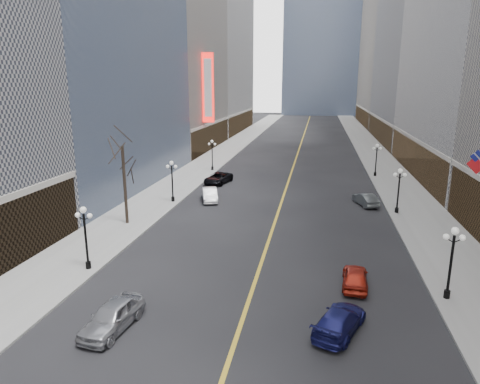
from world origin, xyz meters
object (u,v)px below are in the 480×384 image
at_px(streetlamp_east_2, 399,186).
at_px(streetlamp_west_1, 85,231).
at_px(streetlamp_east_3, 376,156).
at_px(car_nb_mid, 210,195).
at_px(streetlamp_west_3, 212,152).
at_px(streetlamp_east_1, 452,256).
at_px(car_nb_far, 218,178).
at_px(streetlamp_west_2, 172,177).
at_px(car_nb_near, 112,316).
at_px(car_sb_mid, 355,277).
at_px(car_sb_near, 339,320).
at_px(car_sb_far, 365,199).

distance_m(streetlamp_east_2, streetlamp_west_1, 29.68).
distance_m(streetlamp_east_3, car_nb_mid, 25.88).
xyz_separation_m(streetlamp_east_3, streetlamp_west_3, (-23.60, 0.00, 0.00)).
bearing_deg(streetlamp_west_1, streetlamp_east_1, 0.00).
xyz_separation_m(car_nb_mid, car_nb_far, (-1.04, 8.54, -0.01)).
bearing_deg(car_nb_far, streetlamp_west_2, -93.79).
height_order(streetlamp_west_1, car_nb_near, streetlamp_west_1).
bearing_deg(streetlamp_west_3, streetlamp_east_1, -56.75).
xyz_separation_m(car_nb_mid, car_sb_mid, (14.40, -18.58, -0.06)).
xyz_separation_m(streetlamp_east_2, car_nb_far, (-20.80, 9.96, -2.18)).
bearing_deg(streetlamp_west_3, streetlamp_east_2, -37.33).
bearing_deg(car_sb_near, car_nb_mid, -39.75).
height_order(streetlamp_east_2, streetlamp_east_3, same).
bearing_deg(car_sb_mid, streetlamp_east_3, -94.88).
bearing_deg(car_nb_far, streetlamp_west_1, -83.81).
relative_size(streetlamp_east_1, car_sb_near, 1.00).
bearing_deg(streetlamp_west_3, car_nb_near, -83.11).
bearing_deg(streetlamp_east_1, streetlamp_west_1, 180.00).
height_order(car_nb_near, car_sb_far, car_nb_near).
bearing_deg(streetlamp_west_2, car_nb_mid, 20.28).
bearing_deg(streetlamp_east_1, streetlamp_west_2, 142.67).
distance_m(streetlamp_west_1, car_nb_near, 8.64).
bearing_deg(car_sb_near, streetlamp_west_1, 6.20).
bearing_deg(car_sb_far, car_nb_near, 41.41).
bearing_deg(car_nb_far, streetlamp_east_2, -13.68).
bearing_deg(streetlamp_east_3, car_nb_far, -158.87).
relative_size(streetlamp_east_1, streetlamp_west_3, 1.00).
bearing_deg(car_sb_mid, streetlamp_east_2, -103.55).
xyz_separation_m(streetlamp_east_1, car_sb_far, (-2.80, 20.65, -2.23)).
height_order(streetlamp_east_1, streetlamp_west_2, same).
relative_size(streetlamp_east_3, streetlamp_west_2, 1.00).
relative_size(streetlamp_east_3, car_nb_far, 0.88).
bearing_deg(streetlamp_east_1, car_sb_far, 97.72).
bearing_deg(car_nb_mid, streetlamp_west_3, 85.19).
xyz_separation_m(streetlamp_east_2, streetlamp_west_3, (-23.60, 18.00, 0.00)).
bearing_deg(car_nb_near, car_sb_mid, 36.58).
distance_m(streetlamp_east_1, car_sb_mid, 5.86).
bearing_deg(streetlamp_east_1, streetlamp_east_3, 90.00).
height_order(car_nb_near, car_sb_near, car_nb_near).
bearing_deg(car_nb_near, car_sb_near, 16.19).
bearing_deg(streetlamp_east_1, streetlamp_east_2, 90.00).
distance_m(streetlamp_west_1, streetlamp_west_3, 36.00).
height_order(streetlamp_east_1, streetlamp_east_2, same).
distance_m(streetlamp_east_1, streetlamp_west_1, 23.60).
xyz_separation_m(car_nb_near, car_sb_mid, (13.10, 7.45, -0.09)).
bearing_deg(car_sb_far, car_sb_mid, 63.92).
height_order(car_nb_far, car_sb_mid, car_nb_far).
xyz_separation_m(streetlamp_east_3, car_sb_near, (-6.56, -40.67, -2.24)).
height_order(car_sb_near, car_sb_far, car_sb_far).
bearing_deg(car_nb_far, car_sb_mid, -48.43).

